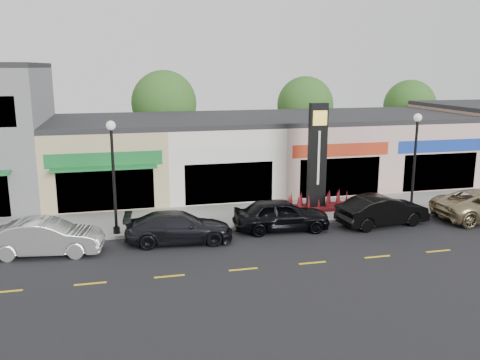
{
  "coord_description": "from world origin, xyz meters",
  "views": [
    {
      "loc": [
        -7.65,
        -21.81,
        8.08
      ],
      "look_at": [
        -1.46,
        4.0,
        2.13
      ],
      "focal_mm": 38.0,
      "sensor_mm": 36.0,
      "label": 1
    }
  ],
  "objects_px": {
    "car_white_van": "(46,237)",
    "car_dark_sedan": "(179,227)",
    "lamp_east_near": "(415,153)",
    "pylon_sign": "(317,173)",
    "car_black_sedan": "(281,215)",
    "lamp_west_near": "(113,166)",
    "car_black_conv": "(382,210)"
  },
  "relations": [
    {
      "from": "lamp_east_near",
      "to": "car_black_conv",
      "type": "height_order",
      "value": "lamp_east_near"
    },
    {
      "from": "lamp_west_near",
      "to": "car_black_sedan",
      "type": "xyz_separation_m",
      "value": [
        8.07,
        -1.02,
        -2.66
      ]
    },
    {
      "from": "pylon_sign",
      "to": "car_white_van",
      "type": "height_order",
      "value": "pylon_sign"
    },
    {
      "from": "car_dark_sedan",
      "to": "car_black_conv",
      "type": "bearing_deg",
      "value": -83.91
    },
    {
      "from": "pylon_sign",
      "to": "car_black_conv",
      "type": "height_order",
      "value": "pylon_sign"
    },
    {
      "from": "lamp_east_near",
      "to": "car_black_conv",
      "type": "relative_size",
      "value": 1.14
    },
    {
      "from": "lamp_west_near",
      "to": "car_white_van",
      "type": "height_order",
      "value": "lamp_west_near"
    },
    {
      "from": "pylon_sign",
      "to": "lamp_east_near",
      "type": "bearing_deg",
      "value": -18.75
    },
    {
      "from": "car_black_sedan",
      "to": "car_black_conv",
      "type": "xyz_separation_m",
      "value": [
        5.37,
        -0.41,
        -0.03
      ]
    },
    {
      "from": "lamp_west_near",
      "to": "car_white_van",
      "type": "xyz_separation_m",
      "value": [
        -2.98,
        -1.83,
        -2.69
      ]
    },
    {
      "from": "car_dark_sedan",
      "to": "car_black_conv",
      "type": "distance_m",
      "value": 10.58
    },
    {
      "from": "car_dark_sedan",
      "to": "car_black_conv",
      "type": "height_order",
      "value": "car_black_conv"
    },
    {
      "from": "lamp_east_near",
      "to": "car_dark_sedan",
      "type": "bearing_deg",
      "value": -173.11
    },
    {
      "from": "pylon_sign",
      "to": "car_black_conv",
      "type": "xyz_separation_m",
      "value": [
        2.43,
        -3.13,
        -1.48
      ]
    },
    {
      "from": "pylon_sign",
      "to": "car_black_sedan",
      "type": "height_order",
      "value": "pylon_sign"
    },
    {
      "from": "car_black_sedan",
      "to": "car_black_conv",
      "type": "relative_size",
      "value": 1.0
    },
    {
      "from": "lamp_east_near",
      "to": "car_black_conv",
      "type": "xyz_separation_m",
      "value": [
        -2.57,
        -1.43,
        -2.68
      ]
    },
    {
      "from": "car_dark_sedan",
      "to": "car_white_van",
      "type": "bearing_deg",
      "value": 97.58
    },
    {
      "from": "lamp_west_near",
      "to": "lamp_east_near",
      "type": "bearing_deg",
      "value": 0.0
    },
    {
      "from": "car_white_van",
      "to": "car_dark_sedan",
      "type": "bearing_deg",
      "value": -80.53
    },
    {
      "from": "car_white_van",
      "to": "lamp_east_near",
      "type": "bearing_deg",
      "value": -77.38
    },
    {
      "from": "lamp_west_near",
      "to": "car_dark_sedan",
      "type": "xyz_separation_m",
      "value": [
        2.86,
        -1.59,
        -2.75
      ]
    },
    {
      "from": "car_white_van",
      "to": "car_dark_sedan",
      "type": "xyz_separation_m",
      "value": [
        5.84,
        0.24,
        -0.06
      ]
    },
    {
      "from": "car_dark_sedan",
      "to": "pylon_sign",
      "type": "bearing_deg",
      "value": -62.8
    },
    {
      "from": "car_dark_sedan",
      "to": "car_black_sedan",
      "type": "height_order",
      "value": "car_black_sedan"
    },
    {
      "from": "car_white_van",
      "to": "car_dark_sedan",
      "type": "distance_m",
      "value": 5.84
    },
    {
      "from": "car_black_conv",
      "to": "car_black_sedan",
      "type": "bearing_deg",
      "value": 78.01
    },
    {
      "from": "car_black_sedan",
      "to": "lamp_west_near",
      "type": "bearing_deg",
      "value": 87.08
    },
    {
      "from": "lamp_west_near",
      "to": "car_black_sedan",
      "type": "relative_size",
      "value": 1.14
    },
    {
      "from": "car_black_conv",
      "to": "car_white_van",
      "type": "bearing_deg",
      "value": 83.8
    },
    {
      "from": "lamp_west_near",
      "to": "car_white_van",
      "type": "bearing_deg",
      "value": -148.51
    },
    {
      "from": "lamp_east_near",
      "to": "car_black_sedan",
      "type": "bearing_deg",
      "value": -172.7
    }
  ]
}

